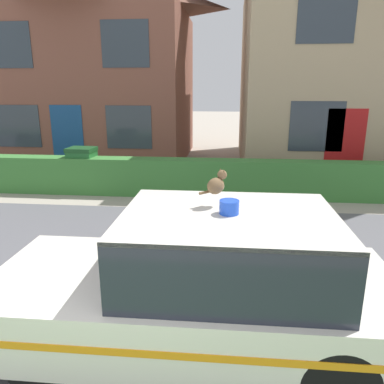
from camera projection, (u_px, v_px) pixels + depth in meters
The scene contains 7 objects.
road_strip at pixel (152, 272), 5.54m from camera, with size 28.00×5.96×0.01m, color #5B5B60.
garden_hedge at pixel (214, 178), 9.23m from camera, with size 15.11×0.51×0.93m, color #3D7F38.
police_car at pixel (204, 285), 3.79m from camera, with size 4.09×1.74×1.61m.
cat at pixel (217, 184), 3.71m from camera, with size 0.28×0.23×0.25m.
house_left at pixel (98, 62), 13.55m from camera, with size 6.73×5.67×6.86m.
house_right at pixel (369, 45), 12.19m from camera, with size 8.47×7.10×7.77m.
wheelie_bin at pixel (83, 170), 9.60m from camera, with size 0.70×0.61×1.16m.
Camera 1 is at (1.06, -0.95, 2.66)m, focal length 35.00 mm.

